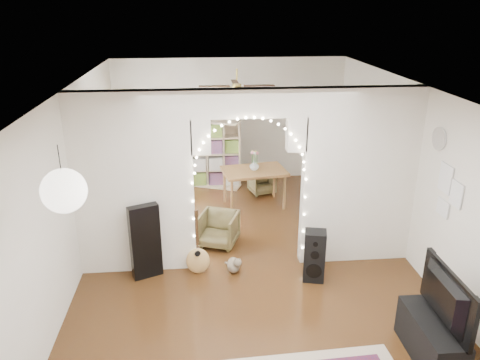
{
  "coord_description": "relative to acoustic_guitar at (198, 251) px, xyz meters",
  "views": [
    {
      "loc": [
        -0.71,
        -6.32,
        3.8
      ],
      "look_at": [
        -0.1,
        0.3,
        1.26
      ],
      "focal_mm": 35.0,
      "sensor_mm": 36.0,
      "label": 1
    }
  ],
  "objects": [
    {
      "name": "floor",
      "position": [
        0.78,
        0.25,
        -0.38
      ],
      "size": [
        7.5,
        7.5,
        0.0
      ],
      "primitive_type": "plane",
      "color": "black",
      "rests_on": "ground"
    },
    {
      "name": "ceiling",
      "position": [
        0.78,
        0.25,
        2.32
      ],
      "size": [
        5.0,
        7.5,
        0.02
      ],
      "primitive_type": "cube",
      "color": "white",
      "rests_on": "wall_back"
    },
    {
      "name": "wall_back",
      "position": [
        0.78,
        4.0,
        0.97
      ],
      "size": [
        5.0,
        0.02,
        2.7
      ],
      "primitive_type": "cube",
      "color": "silver",
      "rests_on": "floor"
    },
    {
      "name": "wall_left",
      "position": [
        -1.72,
        0.25,
        0.97
      ],
      "size": [
        0.02,
        7.5,
        2.7
      ],
      "primitive_type": "cube",
      "color": "silver",
      "rests_on": "floor"
    },
    {
      "name": "wall_right",
      "position": [
        3.28,
        0.25,
        0.97
      ],
      "size": [
        0.02,
        7.5,
        2.7
      ],
      "primitive_type": "cube",
      "color": "silver",
      "rests_on": "floor"
    },
    {
      "name": "divider_wall",
      "position": [
        0.78,
        0.25,
        1.04
      ],
      "size": [
        5.0,
        0.2,
        2.7
      ],
      "color": "silver",
      "rests_on": "floor"
    },
    {
      "name": "fairy_lights",
      "position": [
        0.78,
        0.12,
        1.17
      ],
      "size": [
        1.64,
        0.04,
        1.6
      ],
      "primitive_type": null,
      "color": "#FFEABF",
      "rests_on": "divider_wall"
    },
    {
      "name": "window",
      "position": [
        -1.69,
        2.05,
        1.12
      ],
      "size": [
        0.04,
        1.2,
        1.4
      ],
      "primitive_type": "cube",
      "color": "white",
      "rests_on": "wall_left"
    },
    {
      "name": "wall_clock",
      "position": [
        3.26,
        -0.35,
        1.72
      ],
      "size": [
        0.03,
        0.31,
        0.31
      ],
      "primitive_type": "cylinder",
      "rotation": [
        0.0,
        1.57,
        0.0
      ],
      "color": "white",
      "rests_on": "wall_right"
    },
    {
      "name": "picture_frames",
      "position": [
        3.26,
        -0.75,
        1.12
      ],
      "size": [
        0.02,
        0.5,
        0.7
      ],
      "primitive_type": null,
      "color": "white",
      "rests_on": "wall_right"
    },
    {
      "name": "paper_lantern",
      "position": [
        -1.12,
        -2.15,
        1.87
      ],
      "size": [
        0.4,
        0.4,
        0.4
      ],
      "primitive_type": "sphere",
      "color": "white",
      "rests_on": "ceiling"
    },
    {
      "name": "ceiling_fan",
      "position": [
        0.78,
        2.25,
        2.02
      ],
      "size": [
        1.1,
        1.1,
        0.3
      ],
      "primitive_type": null,
      "color": "#AB9039",
      "rests_on": "ceiling"
    },
    {
      "name": "guitar_case",
      "position": [
        -0.74,
        0.0,
        0.18
      ],
      "size": [
        0.45,
        0.3,
        1.13
      ],
      "primitive_type": "cube",
      "rotation": [
        0.0,
        0.0,
        0.4
      ],
      "color": "black",
      "rests_on": "floor"
    },
    {
      "name": "acoustic_guitar",
      "position": [
        0.0,
        0.0,
        0.0
      ],
      "size": [
        0.37,
        0.25,
        0.88
      ],
      "rotation": [
        0.0,
        0.0,
        0.42
      ],
      "color": "tan",
      "rests_on": "floor"
    },
    {
      "name": "tabby_cat",
      "position": [
        0.53,
        -0.01,
        -0.26
      ],
      "size": [
        0.3,
        0.44,
        0.3
      ],
      "rotation": [
        0.0,
        0.0,
        0.43
      ],
      "color": "brown",
      "rests_on": "floor"
    },
    {
      "name": "floor_speaker",
      "position": [
        1.67,
        -0.31,
        0.0
      ],
      "size": [
        0.35,
        0.33,
        0.77
      ],
      "rotation": [
        0.0,
        0.0,
        -0.23
      ],
      "color": "black",
      "rests_on": "floor"
    },
    {
      "name": "media_console",
      "position": [
        2.6,
        -2.01,
        -0.13
      ],
      "size": [
        0.41,
        1.0,
        0.5
      ],
      "primitive_type": "cube",
      "rotation": [
        0.0,
        0.0,
        -0.01
      ],
      "color": "black",
      "rests_on": "floor"
    },
    {
      "name": "tv",
      "position": [
        2.6,
        -2.01,
        0.43
      ],
      "size": [
        0.15,
        1.08,
        0.62
      ],
      "primitive_type": "imported",
      "rotation": [
        0.0,
        0.0,
        1.56
      ],
      "color": "black",
      "rests_on": "media_console"
    },
    {
      "name": "bookcase",
      "position": [
        0.24,
        3.59,
        0.36
      ],
      "size": [
        1.47,
        0.85,
        1.48
      ],
      "primitive_type": "cube",
      "rotation": [
        0.0,
        0.0,
        -0.36
      ],
      "color": "beige",
      "rests_on": "floor"
    },
    {
      "name": "dining_table",
      "position": [
        1.12,
        2.39,
        0.3
      ],
      "size": [
        1.31,
        0.97,
        0.76
      ],
      "rotation": [
        0.0,
        0.0,
        0.15
      ],
      "color": "brown",
      "rests_on": "floor"
    },
    {
      "name": "flower_vase",
      "position": [
        1.12,
        2.39,
        0.47
      ],
      "size": [
        0.21,
        0.21,
        0.19
      ],
      "primitive_type": "imported",
      "rotation": [
        0.0,
        0.0,
        0.15
      ],
      "color": "silver",
      "rests_on": "dining_table"
    },
    {
      "name": "dining_chair_left",
      "position": [
        1.37,
        3.03,
        -0.16
      ],
      "size": [
        0.59,
        0.6,
        0.45
      ],
      "primitive_type": "imported",
      "rotation": [
        0.0,
        0.0,
        0.26
      ],
      "color": "brown",
      "rests_on": "floor"
    },
    {
      "name": "dining_chair_right",
      "position": [
        0.35,
        0.87,
        -0.11
      ],
      "size": [
        0.76,
        0.77,
        0.55
      ],
      "primitive_type": "imported",
      "rotation": [
        0.0,
        0.0,
        -0.35
      ],
      "color": "brown",
      "rests_on": "floor"
    }
  ]
}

